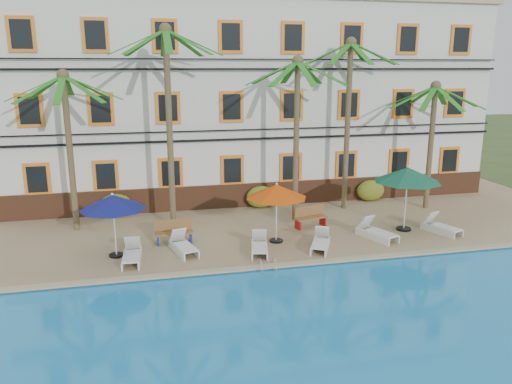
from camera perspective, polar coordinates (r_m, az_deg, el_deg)
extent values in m
plane|color=#384C23|center=(19.11, 5.57, -7.79)|extent=(100.00, 100.00, 0.00)
cube|color=tan|center=(23.59, 1.77, -3.10)|extent=(30.00, 12.00, 0.25)
cube|color=#1A81C5|center=(13.33, 15.55, -18.19)|extent=(26.00, 12.00, 0.20)
cube|color=tan|center=(18.22, 6.49, -7.99)|extent=(30.00, 0.35, 0.06)
cube|color=silver|center=(27.45, -0.81, 10.25)|extent=(25.00, 6.00, 10.00)
cube|color=brown|center=(25.20, 0.67, -0.25)|extent=(25.00, 0.12, 1.20)
cube|color=tan|center=(27.58, -0.85, 20.88)|extent=(25.40, 6.40, 0.25)
cube|color=orange|center=(24.72, -23.72, 1.35)|extent=(1.15, 0.10, 1.50)
cube|color=black|center=(24.67, -23.74, 1.32)|extent=(0.85, 0.04, 1.20)
cube|color=orange|center=(24.32, -16.78, 1.76)|extent=(1.15, 0.10, 1.50)
cube|color=black|center=(24.27, -16.79, 1.73)|extent=(0.85, 0.04, 1.20)
cube|color=orange|center=(24.28, -9.71, 2.14)|extent=(1.15, 0.10, 1.50)
cube|color=black|center=(24.23, -9.70, 2.12)|extent=(0.85, 0.04, 1.20)
cube|color=orange|center=(24.62, -2.72, 2.49)|extent=(1.15, 0.10, 1.50)
cube|color=black|center=(24.57, -2.70, 2.47)|extent=(0.85, 0.04, 1.20)
cube|color=orange|center=(25.30, 3.99, 2.80)|extent=(1.15, 0.10, 1.50)
cube|color=black|center=(25.26, 4.02, 2.77)|extent=(0.85, 0.04, 1.20)
cube|color=orange|center=(26.32, 10.26, 3.04)|extent=(1.15, 0.10, 1.50)
cube|color=black|center=(26.27, 10.31, 3.02)|extent=(0.85, 0.04, 1.20)
cube|color=orange|center=(27.62, 16.01, 3.24)|extent=(1.15, 0.10, 1.50)
cube|color=black|center=(27.58, 16.06, 3.22)|extent=(0.85, 0.04, 1.20)
cube|color=orange|center=(29.17, 21.20, 3.39)|extent=(1.15, 0.10, 1.50)
cube|color=black|center=(29.13, 21.26, 3.37)|extent=(0.85, 0.04, 1.20)
cube|color=orange|center=(24.29, -24.45, 8.49)|extent=(1.15, 0.10, 1.50)
cube|color=black|center=(24.24, -24.47, 8.48)|extent=(0.85, 0.04, 1.20)
cube|color=orange|center=(23.88, -17.31, 9.04)|extent=(1.15, 0.10, 1.50)
cube|color=black|center=(23.83, -17.32, 9.03)|extent=(0.85, 0.04, 1.20)
cube|color=orange|center=(23.84, -10.02, 9.45)|extent=(1.15, 0.10, 1.50)
cube|color=black|center=(23.79, -10.02, 9.44)|extent=(0.85, 0.04, 1.20)
cube|color=orange|center=(24.18, -2.81, 9.71)|extent=(1.15, 0.10, 1.50)
cube|color=black|center=(24.13, -2.79, 9.70)|extent=(0.85, 0.04, 1.20)
cube|color=orange|center=(24.88, 4.11, 9.81)|extent=(1.15, 0.10, 1.50)
cube|color=black|center=(24.83, 4.14, 9.80)|extent=(0.85, 0.04, 1.20)
cube|color=orange|center=(25.91, 10.57, 9.78)|extent=(1.15, 0.10, 1.50)
cube|color=black|center=(25.86, 10.61, 9.77)|extent=(0.85, 0.04, 1.20)
cube|color=orange|center=(27.23, 16.46, 9.65)|extent=(1.15, 0.10, 1.50)
cube|color=black|center=(27.19, 16.51, 9.64)|extent=(0.85, 0.04, 1.20)
cube|color=orange|center=(28.81, 21.75, 9.45)|extent=(1.15, 0.10, 1.50)
cube|color=black|center=(28.77, 21.81, 9.44)|extent=(0.85, 0.04, 1.20)
cube|color=orange|center=(24.25, -25.25, 16.01)|extent=(1.15, 0.10, 1.50)
cube|color=black|center=(24.20, -25.27, 16.02)|extent=(0.85, 0.04, 1.20)
cube|color=orange|center=(23.84, -17.90, 16.71)|extent=(1.15, 0.10, 1.50)
cube|color=black|center=(23.79, -17.91, 16.71)|extent=(0.85, 0.04, 1.20)
cube|color=orange|center=(23.81, -10.37, 17.14)|extent=(1.15, 0.10, 1.50)
cube|color=black|center=(23.76, -10.36, 17.15)|extent=(0.85, 0.04, 1.20)
cube|color=orange|center=(24.15, -2.90, 17.30)|extent=(1.15, 0.10, 1.50)
cube|color=black|center=(24.10, -2.88, 17.30)|extent=(0.85, 0.04, 1.20)
cube|color=orange|center=(24.85, 4.24, 17.19)|extent=(1.15, 0.10, 1.50)
cube|color=black|center=(24.80, 4.28, 17.19)|extent=(0.85, 0.04, 1.20)
cube|color=orange|center=(25.88, 10.90, 16.86)|extent=(1.15, 0.10, 1.50)
cube|color=black|center=(25.83, 10.94, 16.86)|extent=(0.85, 0.04, 1.20)
cube|color=orange|center=(27.20, 16.95, 16.38)|extent=(1.15, 0.10, 1.50)
cube|color=black|center=(27.16, 17.00, 16.38)|extent=(0.85, 0.04, 1.20)
cube|color=orange|center=(28.78, 22.35, 15.79)|extent=(1.15, 0.10, 1.50)
cube|color=black|center=(28.74, 22.41, 15.79)|extent=(0.85, 0.04, 1.20)
cube|color=black|center=(24.51, 0.77, 6.14)|extent=(25.00, 0.08, 0.10)
cube|color=black|center=(24.45, 0.77, 7.18)|extent=(25.00, 0.08, 0.06)
cube|color=black|center=(24.27, 0.80, 13.87)|extent=(25.00, 0.08, 0.10)
cube|color=black|center=(24.27, 0.80, 14.94)|extent=(25.00, 0.08, 0.06)
cylinder|color=brown|center=(22.27, -20.46, 3.95)|extent=(0.26, 0.26, 6.53)
sphere|color=brown|center=(21.98, -21.20, 12.34)|extent=(0.50, 0.50, 0.50)
cube|color=#1F6F1A|center=(23.13, -20.70, 11.17)|extent=(0.28, 2.30, 1.04)
cube|color=#1F6F1A|center=(22.92, -22.84, 10.96)|extent=(1.82, 1.82, 1.04)
cube|color=#1F6F1A|center=(22.18, -24.05, 10.78)|extent=(2.30, 0.28, 1.04)
cube|color=#1F6F1A|center=(21.32, -23.56, 10.74)|extent=(1.82, 1.82, 1.04)
cube|color=#1F6F1A|center=(20.86, -21.51, 10.88)|extent=(0.28, 2.30, 1.04)
cube|color=#1F6F1A|center=(21.10, -19.17, 11.10)|extent=(1.82, 1.82, 1.04)
cube|color=#1F6F1A|center=(21.87, -18.07, 11.26)|extent=(2.30, 0.28, 1.04)
cube|color=#1F6F1A|center=(22.70, -18.75, 11.29)|extent=(1.82, 1.82, 1.04)
cylinder|color=brown|center=(21.28, -9.84, 6.62)|extent=(0.26, 0.26, 8.31)
sphere|color=brown|center=(21.16, -10.33, 17.85)|extent=(0.50, 0.50, 0.50)
cube|color=#1F6F1A|center=(22.27, -10.42, 16.35)|extent=(0.28, 2.30, 1.04)
cube|color=#1F6F1A|center=(21.91, -12.58, 16.29)|extent=(1.82, 1.82, 1.04)
cube|color=#1F6F1A|center=(21.10, -13.50, 16.33)|extent=(2.30, 0.28, 1.04)
cube|color=#1F6F1A|center=(20.29, -12.53, 16.49)|extent=(1.82, 1.82, 1.04)
cube|color=#1F6F1A|center=(19.99, -10.10, 16.64)|extent=(0.28, 2.30, 1.04)
cube|color=#1F6F1A|center=(20.38, -7.78, 16.67)|extent=(1.82, 1.82, 1.04)
cube|color=#1F6F1A|center=(21.22, -7.05, 16.59)|extent=(2.30, 0.28, 1.04)
cube|color=#1F6F1A|center=(21.99, -8.19, 16.47)|extent=(1.82, 1.82, 1.04)
cylinder|color=brown|center=(22.42, 4.61, 5.60)|extent=(0.26, 0.26, 7.10)
sphere|color=brown|center=(22.18, 4.80, 14.71)|extent=(0.50, 0.50, 0.50)
cube|color=#1F6F1A|center=(23.27, 3.90, 13.46)|extent=(0.28, 2.30, 1.04)
cube|color=#1F6F1A|center=(22.73, 2.14, 13.46)|extent=(1.82, 1.82, 1.04)
cube|color=#1F6F1A|center=(21.86, 1.83, 13.44)|extent=(2.30, 0.28, 1.04)
cube|color=#1F6F1A|center=(21.17, 3.30, 13.40)|extent=(1.82, 1.82, 1.04)
cube|color=#1F6F1A|center=(21.09, 5.73, 13.35)|extent=(0.28, 2.30, 1.04)
cube|color=#1F6F1A|center=(21.67, 7.53, 13.32)|extent=(1.82, 1.82, 1.04)
cube|color=#1F6F1A|center=(22.55, 7.62, 13.35)|extent=(2.30, 0.28, 1.04)
cube|color=#1F6F1A|center=(23.20, 6.12, 13.41)|extent=(1.82, 1.82, 1.04)
cylinder|color=brown|center=(24.57, 10.39, 7.17)|extent=(0.26, 0.26, 7.96)
sphere|color=brown|center=(24.43, 10.82, 16.47)|extent=(0.50, 0.50, 0.50)
cube|color=#1F6F1A|center=(25.46, 9.71, 15.27)|extent=(0.28, 2.30, 1.04)
cube|color=#1F6F1A|center=(24.86, 8.22, 15.36)|extent=(1.82, 1.82, 1.04)
cube|color=#1F6F1A|center=(23.98, 8.16, 15.41)|extent=(2.30, 0.28, 1.04)
cube|color=#1F6F1A|center=(23.35, 9.69, 15.39)|extent=(1.82, 1.82, 1.04)
cube|color=#1F6F1A|center=(23.36, 11.91, 15.29)|extent=(0.28, 2.30, 1.04)
cube|color=#1F6F1A|center=(24.01, 13.39, 15.18)|extent=(1.82, 1.82, 1.04)
cube|color=#1F6F1A|center=(24.88, 13.27, 15.14)|extent=(2.30, 0.28, 1.04)
cube|color=#1F6F1A|center=(25.47, 11.75, 15.18)|extent=(1.82, 1.82, 1.04)
cylinder|color=brown|center=(25.81, 19.31, 4.71)|extent=(0.26, 0.26, 5.98)
sphere|color=brown|center=(25.53, 19.86, 11.33)|extent=(0.50, 0.50, 0.50)
cube|color=#1F6F1A|center=(26.53, 18.44, 10.43)|extent=(0.28, 2.30, 1.04)
cube|color=#1F6F1A|center=(25.83, 17.26, 10.43)|extent=(1.82, 1.82, 1.04)
cube|color=#1F6F1A|center=(24.96, 17.51, 10.31)|extent=(2.30, 0.28, 1.04)
cube|color=#1F6F1A|center=(24.44, 19.16, 10.11)|extent=(1.82, 1.82, 1.04)
cube|color=#1F6F1A|center=(24.60, 21.20, 9.96)|extent=(0.28, 2.30, 1.04)
cube|color=#1F6F1A|center=(25.33, 22.32, 9.96)|extent=(1.82, 1.82, 1.04)
cube|color=#1F6F1A|center=(26.18, 21.91, 10.10)|extent=(2.30, 0.28, 1.04)
cube|color=#1F6F1A|center=(26.67, 20.32, 10.29)|extent=(1.82, 1.82, 1.04)
ellipsoid|color=#205719|center=(24.27, -15.73, -1.48)|extent=(1.50, 0.90, 1.10)
ellipsoid|color=#205719|center=(24.86, 0.59, -0.57)|extent=(1.50, 0.90, 1.10)
ellipsoid|color=#205719|center=(26.82, 12.95, 0.16)|extent=(1.50, 0.90, 1.10)
cylinder|color=black|center=(19.44, -15.64, -6.96)|extent=(0.55, 0.55, 0.08)
cylinder|color=silver|center=(19.08, -15.87, -3.79)|extent=(0.06, 0.06, 2.34)
cone|color=navy|center=(18.82, -16.05, -1.10)|extent=(2.44, 2.44, 0.54)
sphere|color=silver|center=(18.75, -16.11, -0.24)|extent=(0.10, 0.10, 0.10)
cylinder|color=black|center=(20.24, 2.32, -5.57)|extent=(0.55, 0.55, 0.08)
cylinder|color=silver|center=(19.89, 2.35, -2.50)|extent=(0.06, 0.06, 2.34)
cone|color=#C44108|center=(19.65, 2.38, 0.09)|extent=(2.44, 2.44, 0.54)
sphere|color=silver|center=(19.58, 2.38, 0.92)|extent=(0.10, 0.10, 0.10)
cylinder|color=black|center=(22.56, 16.52, -4.05)|extent=(0.64, 0.64, 0.09)
cylinder|color=silver|center=(22.20, 16.75, -0.82)|extent=(0.06, 0.06, 2.73)
cone|color=#105039|center=(21.96, 16.95, 1.91)|extent=(2.84, 2.84, 0.63)
sphere|color=silver|center=(21.89, 17.02, 2.78)|extent=(0.10, 0.10, 0.10)
cube|color=silver|center=(18.44, -14.07, -7.16)|extent=(0.63, 1.25, 0.06)
cube|color=silver|center=(19.15, -13.92, -5.65)|extent=(0.59, 0.48, 0.61)
cube|color=silver|center=(18.74, -14.85, -7.38)|extent=(0.16, 1.74, 0.28)
cube|color=silver|center=(18.69, -13.12, -7.33)|extent=(0.16, 1.74, 0.28)
cube|color=silver|center=(18.97, -8.03, -6.24)|extent=(0.87, 1.34, 0.06)
cube|color=silver|center=(19.65, -8.92, -4.87)|extent=(0.67, 0.59, 0.61)
cube|color=silver|center=(19.15, -9.07, -6.60)|extent=(0.51, 1.70, 0.28)
cube|color=silver|center=(19.32, -7.47, -6.35)|extent=(0.51, 1.70, 0.28)
cube|color=silver|center=(18.74, 0.41, -6.39)|extent=(0.79, 1.28, 0.05)
cube|color=silver|center=(19.45, 0.37, -4.95)|extent=(0.63, 0.55, 0.59)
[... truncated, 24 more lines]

